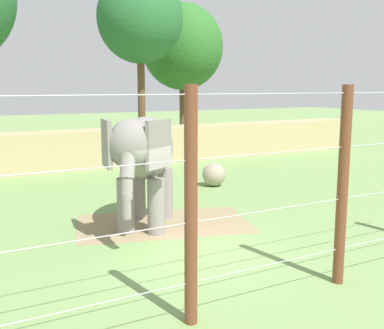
# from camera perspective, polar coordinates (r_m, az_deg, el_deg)

# --- Properties ---
(ground_plane) EXTENTS (120.00, 120.00, 0.00)m
(ground_plane) POSITION_cam_1_polar(r_m,az_deg,el_deg) (11.51, 0.35, -10.71)
(ground_plane) COLOR #759956
(dirt_patch) EXTENTS (5.61, 4.22, 0.01)m
(dirt_patch) POSITION_cam_1_polar(r_m,az_deg,el_deg) (13.82, -3.51, -7.22)
(dirt_patch) COLOR #937F5B
(dirt_patch) RESTS_ON ground
(embankment_wall) EXTENTS (36.00, 1.80, 1.86)m
(embankment_wall) POSITION_cam_1_polar(r_m,az_deg,el_deg) (23.27, -15.51, 1.64)
(embankment_wall) COLOR tan
(embankment_wall) RESTS_ON ground
(elephant) EXTENTS (3.23, 3.87, 3.21)m
(elephant) POSITION_cam_1_polar(r_m,az_deg,el_deg) (12.98, -5.98, 1.25)
(elephant) COLOR gray
(elephant) RESTS_ON ground
(enrichment_ball) EXTENTS (0.95, 0.95, 0.95)m
(enrichment_ball) POSITION_cam_1_polar(r_m,az_deg,el_deg) (18.82, 2.70, -1.24)
(enrichment_ball) COLOR gray
(enrichment_ball) RESTS_ON ground
(cable_fence) EXTENTS (12.69, 0.22, 4.02)m
(cable_fence) POSITION_cam_1_polar(r_m,az_deg,el_deg) (8.58, 10.02, -3.85)
(cable_fence) COLOR brown
(cable_fence) RESTS_ON ground
(tree_left_of_centre) EXTENTS (5.74, 5.74, 9.77)m
(tree_left_of_centre) POSITION_cam_1_polar(r_m,az_deg,el_deg) (33.85, -1.19, 14.19)
(tree_left_of_centre) COLOR brown
(tree_left_of_centre) RESTS_ON ground
(tree_behind_wall) EXTENTS (5.02, 5.02, 10.58)m
(tree_behind_wall) POSITION_cam_1_polar(r_m,az_deg,el_deg) (28.55, -6.38, 17.35)
(tree_behind_wall) COLOR brown
(tree_behind_wall) RESTS_ON ground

